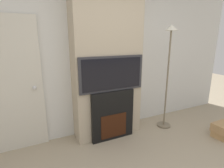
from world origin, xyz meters
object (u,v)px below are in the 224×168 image
(fireplace, at_px, (112,115))
(floor_lamp, at_px, (169,63))
(television, at_px, (112,74))
(box_stack, at_px, (224,130))

(fireplace, relative_size, floor_lamp, 0.45)
(fireplace, bearing_deg, television, -90.00)
(fireplace, xyz_separation_m, television, (0.00, -0.00, 0.71))
(fireplace, distance_m, box_stack, 1.96)
(television, height_order, floor_lamp, floor_lamp)
(fireplace, distance_m, floor_lamp, 1.38)
(floor_lamp, xyz_separation_m, box_stack, (0.65, -0.77, -1.12))
(floor_lamp, bearing_deg, fireplace, 176.87)
(television, bearing_deg, fireplace, 90.00)
(fireplace, relative_size, box_stack, 2.21)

